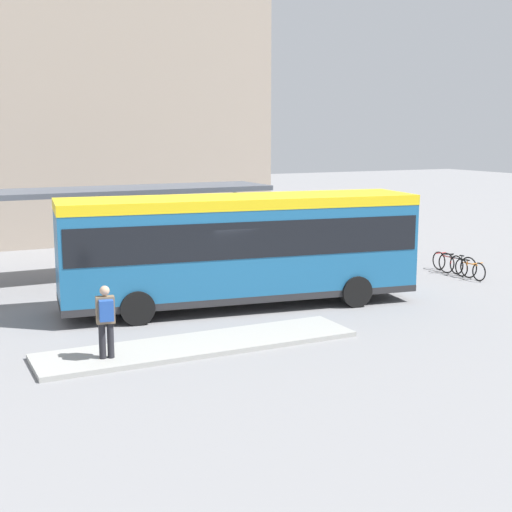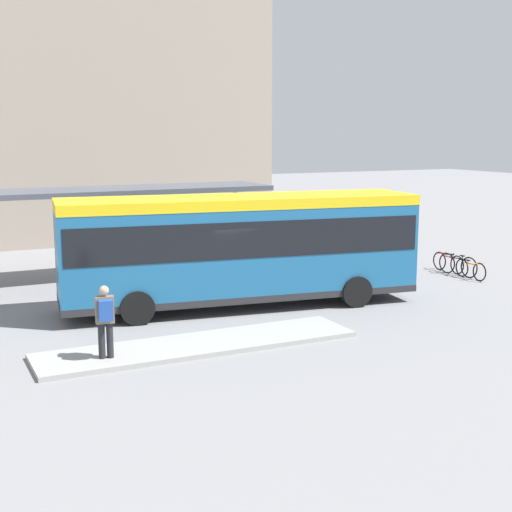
% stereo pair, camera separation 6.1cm
% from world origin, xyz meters
% --- Properties ---
extents(ground_plane, '(120.00, 120.00, 0.00)m').
position_xyz_m(ground_plane, '(0.00, 0.00, 0.00)').
color(ground_plane, gray).
extents(curb_island, '(7.87, 1.80, 0.12)m').
position_xyz_m(curb_island, '(-2.62, -3.34, 0.06)').
color(curb_island, '#9E9E99').
rests_on(curb_island, ground_plane).
extents(city_bus, '(10.75, 3.89, 3.30)m').
position_xyz_m(city_bus, '(0.01, -0.00, 1.92)').
color(city_bus, '#1E6093').
rests_on(city_bus, ground_plane).
extents(pedestrian_waiting, '(0.43, 0.46, 1.67)m').
position_xyz_m(pedestrian_waiting, '(-4.96, -3.59, 1.08)').
color(pedestrian_waiting, '#232328').
rests_on(pedestrian_waiting, curb_island).
extents(bicycle_orange, '(0.48, 1.55, 0.67)m').
position_xyz_m(bicycle_orange, '(9.04, 0.08, 0.34)').
color(bicycle_orange, black).
rests_on(bicycle_orange, ground_plane).
extents(bicycle_black, '(0.48, 1.80, 0.78)m').
position_xyz_m(bicycle_black, '(9.04, 0.75, 0.39)').
color(bicycle_black, black).
rests_on(bicycle_black, ground_plane).
extents(bicycle_red, '(0.48, 1.65, 0.71)m').
position_xyz_m(bicycle_red, '(9.17, 1.41, 0.36)').
color(bicycle_red, black).
rests_on(bicycle_red, ground_plane).
extents(station_shelter, '(12.58, 2.71, 3.20)m').
position_xyz_m(station_shelter, '(-2.87, 5.84, 3.07)').
color(station_shelter, '#4C515B').
rests_on(station_shelter, ground_plane).
extents(potted_planter_near_shelter, '(0.70, 0.70, 1.09)m').
position_xyz_m(potted_planter_near_shelter, '(1.70, 3.38, 0.57)').
color(potted_planter_near_shelter, slate).
rests_on(potted_planter_near_shelter, ground_plane).
extents(station_building, '(18.65, 14.54, 14.85)m').
position_xyz_m(station_building, '(-1.38, 20.75, 7.42)').
color(station_building, gray).
rests_on(station_building, ground_plane).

